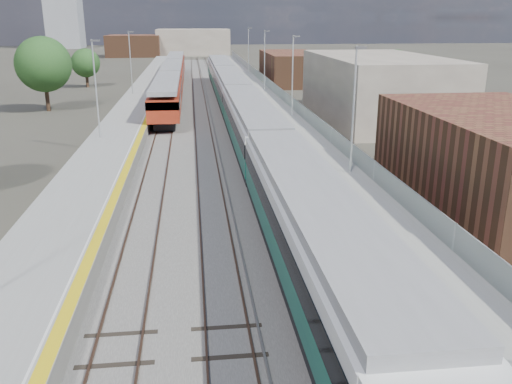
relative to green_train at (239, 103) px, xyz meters
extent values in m
plane|color=#47443A|center=(-1.50, 8.43, -2.40)|extent=(320.00, 320.00, 0.00)
cube|color=#565451|center=(-3.75, 10.93, -2.37)|extent=(10.50, 155.00, 0.06)
cube|color=#4C3323|center=(-0.72, 13.43, -2.29)|extent=(0.07, 160.00, 0.14)
cube|color=#4C3323|center=(0.72, 13.43, -2.29)|extent=(0.07, 160.00, 0.14)
cube|color=#4C3323|center=(-4.22, 13.43, -2.29)|extent=(0.07, 160.00, 0.14)
cube|color=#4C3323|center=(-2.78, 13.43, -2.29)|extent=(0.07, 160.00, 0.14)
cube|color=#4C3323|center=(-7.72, 13.43, -2.29)|extent=(0.07, 160.00, 0.14)
cube|color=#4C3323|center=(-6.28, 13.43, -2.29)|extent=(0.07, 160.00, 0.14)
cube|color=gray|center=(-1.05, 13.43, -2.30)|extent=(0.08, 160.00, 0.10)
cube|color=gray|center=(-2.45, 13.43, -2.30)|extent=(0.08, 160.00, 0.10)
cube|color=slate|center=(3.75, 10.93, -1.90)|extent=(4.70, 155.00, 1.00)
cube|color=gray|center=(3.75, 10.93, -1.40)|extent=(4.70, 155.00, 0.03)
cube|color=gold|center=(1.65, 10.93, -1.38)|extent=(0.40, 155.00, 0.01)
cube|color=gray|center=(5.95, 10.93, -0.80)|extent=(0.06, 155.00, 1.20)
cylinder|color=#9EA0A3|center=(5.10, -19.57, 2.37)|extent=(0.12, 0.12, 7.50)
cube|color=#4C4C4F|center=(5.35, -19.57, 6.02)|extent=(0.70, 0.18, 0.14)
cylinder|color=#9EA0A3|center=(5.10, 0.43, 2.37)|extent=(0.12, 0.12, 7.50)
cube|color=#4C4C4F|center=(5.35, 0.43, 6.02)|extent=(0.70, 0.18, 0.14)
cylinder|color=#9EA0A3|center=(5.10, 20.43, 2.37)|extent=(0.12, 0.12, 7.50)
cube|color=#4C4C4F|center=(5.35, 20.43, 6.02)|extent=(0.70, 0.18, 0.14)
cylinder|color=#9EA0A3|center=(5.10, 40.43, 2.37)|extent=(0.12, 0.12, 7.50)
cube|color=#4C4C4F|center=(5.35, 40.43, 6.02)|extent=(0.70, 0.18, 0.14)
cube|color=slate|center=(-10.55, 10.93, -1.90)|extent=(4.30, 155.00, 1.00)
cube|color=gray|center=(-10.55, 10.93, -1.40)|extent=(4.30, 155.00, 0.03)
cube|color=gold|center=(-8.65, 10.93, -1.38)|extent=(0.45, 155.00, 0.01)
cube|color=silver|center=(-9.00, 10.93, -1.38)|extent=(0.08, 155.00, 0.01)
cylinder|color=#9EA0A3|center=(-11.70, -7.57, 2.37)|extent=(0.12, 0.12, 7.50)
cube|color=#4C4C4F|center=(-11.45, -7.57, 6.02)|extent=(0.70, 0.18, 0.14)
cylinder|color=#9EA0A3|center=(-11.70, 18.43, 2.37)|extent=(0.12, 0.12, 7.50)
cube|color=#4C4C4F|center=(-11.45, 18.43, 6.02)|extent=(0.70, 0.18, 0.14)
cube|color=brown|center=(12.50, -23.57, 0.20)|extent=(9.00, 16.00, 5.20)
cube|color=gray|center=(14.50, 3.43, 0.80)|extent=(11.00, 22.00, 6.40)
cube|color=brown|center=(11.50, 36.43, 0.00)|extent=(8.00, 18.00, 4.80)
cube|color=gray|center=(-3.50, 108.43, 1.10)|extent=(20.00, 14.00, 7.00)
cube|color=brown|center=(-19.50, 103.43, 0.40)|extent=(14.00, 12.00, 5.60)
cube|color=black|center=(0.00, -31.97, -1.45)|extent=(2.92, 20.97, 0.49)
cube|color=#105347|center=(0.00, -31.97, -0.59)|extent=(3.03, 20.97, 1.23)
cube|color=black|center=(0.00, -31.97, 0.37)|extent=(3.10, 20.97, 0.84)
cube|color=silver|center=(0.00, -31.97, 1.04)|extent=(3.03, 20.97, 0.52)
cube|color=gray|center=(0.00, -31.97, 1.49)|extent=(2.69, 20.97, 0.43)
cube|color=black|center=(0.00, -10.50, -1.45)|extent=(2.92, 20.97, 0.49)
cube|color=#105347|center=(0.00, -10.50, -0.59)|extent=(3.03, 20.97, 1.23)
cube|color=black|center=(0.00, -10.50, 0.37)|extent=(3.10, 20.97, 0.84)
cube|color=silver|center=(0.00, -10.50, 1.04)|extent=(3.03, 20.97, 0.52)
cube|color=gray|center=(0.00, -10.50, 1.49)|extent=(2.69, 20.97, 0.43)
cube|color=black|center=(0.00, 10.97, -1.45)|extent=(2.92, 20.97, 0.49)
cube|color=#105347|center=(0.00, 10.97, -0.59)|extent=(3.03, 20.97, 1.23)
cube|color=black|center=(0.00, 10.97, 0.37)|extent=(3.10, 20.97, 0.84)
cube|color=silver|center=(0.00, 10.97, 1.04)|extent=(3.03, 20.97, 0.52)
cube|color=gray|center=(0.00, 10.97, 1.49)|extent=(2.69, 20.97, 0.43)
cube|color=black|center=(0.00, 32.43, -1.45)|extent=(2.92, 20.97, 0.49)
cube|color=#105347|center=(0.00, 32.43, -0.59)|extent=(3.03, 20.97, 1.23)
cube|color=black|center=(0.00, 32.43, 0.37)|extent=(3.10, 20.97, 0.84)
cube|color=silver|center=(0.00, 32.43, 1.04)|extent=(3.03, 20.97, 0.52)
cube|color=gray|center=(0.00, 32.43, 1.49)|extent=(2.69, 20.97, 0.43)
cube|color=black|center=(-7.00, 7.09, -1.91)|extent=(1.98, 16.79, 0.69)
cube|color=maroon|center=(-7.00, 7.09, -0.27)|extent=(2.91, 19.76, 2.08)
cube|color=black|center=(-7.00, 7.09, 0.25)|extent=(2.97, 19.76, 0.73)
cube|color=gray|center=(-7.00, 7.09, 1.29)|extent=(2.60, 19.76, 0.42)
cube|color=black|center=(-7.00, 27.35, -1.91)|extent=(1.98, 16.79, 0.69)
cube|color=maroon|center=(-7.00, 27.35, -0.27)|extent=(2.91, 19.76, 2.08)
cube|color=black|center=(-7.00, 27.35, 0.25)|extent=(2.97, 19.76, 0.73)
cube|color=gray|center=(-7.00, 27.35, 1.29)|extent=(2.60, 19.76, 0.42)
cube|color=black|center=(-7.00, 47.61, -1.91)|extent=(1.98, 16.79, 0.69)
cube|color=maroon|center=(-7.00, 47.61, -0.27)|extent=(2.91, 19.76, 2.08)
cube|color=black|center=(-7.00, 47.61, 0.25)|extent=(2.97, 19.76, 0.73)
cube|color=gray|center=(-7.00, 47.61, 1.29)|extent=(2.60, 19.76, 0.42)
cylinder|color=#382619|center=(-20.50, 12.49, -0.97)|extent=(0.44, 0.44, 2.86)
sphere|color=#194119|center=(-20.50, 12.49, 2.76)|extent=(6.03, 6.03, 6.03)
cylinder|color=#382619|center=(-20.00, 34.47, -1.40)|extent=(0.44, 0.44, 2.00)
sphere|color=#194119|center=(-20.00, 34.47, 1.21)|extent=(4.23, 4.23, 4.23)
cylinder|color=#382619|center=(23.19, 21.78, -1.35)|extent=(0.44, 0.44, 2.09)
sphere|color=#194119|center=(23.19, 21.78, 1.38)|extent=(4.42, 4.42, 4.42)
camera|label=1|loc=(-4.38, -50.70, 7.65)|focal=38.00mm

